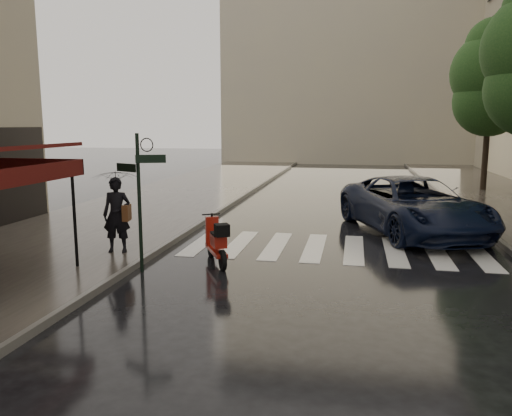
% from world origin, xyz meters
% --- Properties ---
extents(ground, '(120.00, 120.00, 0.00)m').
position_xyz_m(ground, '(0.00, 0.00, 0.00)').
color(ground, black).
rests_on(ground, ground).
extents(sidewalk_near, '(6.00, 60.00, 0.12)m').
position_xyz_m(sidewalk_near, '(-4.50, 12.00, 0.06)').
color(sidewalk_near, '#38332D').
rests_on(sidewalk_near, ground).
extents(curb_near, '(0.12, 60.00, 0.16)m').
position_xyz_m(curb_near, '(-1.45, 12.00, 0.07)').
color(curb_near, '#595651').
rests_on(curb_near, ground).
extents(curb_far, '(0.12, 60.00, 0.16)m').
position_xyz_m(curb_far, '(7.45, 12.00, 0.07)').
color(curb_far, '#595651').
rests_on(curb_far, ground).
extents(crosswalk, '(7.85, 3.20, 0.01)m').
position_xyz_m(crosswalk, '(2.98, 6.00, 0.01)').
color(crosswalk, silver).
rests_on(crosswalk, ground).
extents(signpost, '(1.17, 0.29, 3.10)m').
position_xyz_m(signpost, '(-1.19, 3.00, 1.83)').
color(signpost, black).
rests_on(signpost, ground).
extents(backdrop_building, '(22.00, 6.00, 20.00)m').
position_xyz_m(backdrop_building, '(3.00, 38.00, 10.00)').
color(backdrop_building, '#BCB18F').
rests_on(backdrop_building, ground).
extents(tree_far, '(3.80, 3.80, 8.16)m').
position_xyz_m(tree_far, '(9.70, 19.00, 5.46)').
color(tree_far, black).
rests_on(tree_far, sidewalk_far).
extents(pedestrian_with_umbrella, '(1.29, 1.31, 2.57)m').
position_xyz_m(pedestrian_with_umbrella, '(-2.33, 4.13, 1.83)').
color(pedestrian_with_umbrella, black).
rests_on(pedestrian_with_umbrella, sidewalk_near).
extents(scooter, '(0.96, 1.53, 1.11)m').
position_xyz_m(scooter, '(0.30, 3.94, 0.52)').
color(scooter, black).
rests_on(scooter, ground).
extents(parked_car, '(4.81, 6.74, 1.71)m').
position_xyz_m(parked_car, '(5.23, 8.45, 0.85)').
color(parked_car, black).
rests_on(parked_car, ground).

